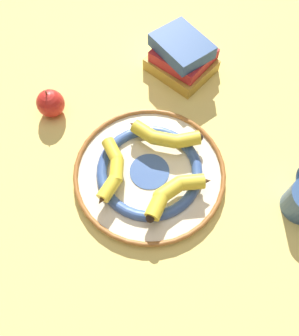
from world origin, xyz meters
name	(u,v)px	position (x,y,z in m)	size (l,w,h in m)	color
ground_plane	(132,173)	(0.00, 0.00, 0.00)	(2.80, 2.80, 0.00)	#E5CC6B
decorative_bowl	(150,172)	(-0.04, 0.03, 0.02)	(0.39, 0.39, 0.03)	beige
banana_a	(164,137)	(-0.11, -0.03, 0.05)	(0.16, 0.15, 0.04)	yellow
banana_b	(174,192)	(-0.05, 0.12, 0.05)	(0.19, 0.08, 0.04)	yellow
banana_c	(112,170)	(0.05, -0.01, 0.05)	(0.12, 0.17, 0.03)	yellow
book_stack	(182,57)	(-0.30, -0.25, 0.05)	(0.20, 0.22, 0.11)	#B28933
apple	(51,103)	(0.10, -0.28, 0.04)	(0.08, 0.08, 0.09)	red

